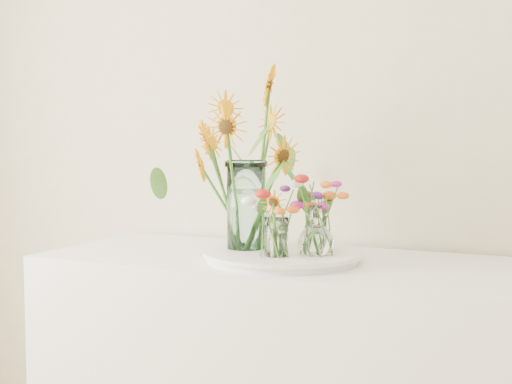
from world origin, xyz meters
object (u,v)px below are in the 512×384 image
Objects in this scene: tray at (282,257)px; mason_jar at (246,205)px; small_vase_a at (276,238)px; small_vase_b at (316,231)px; small_vase_c at (316,233)px.

mason_jar is at bearing -179.90° from tray.
small_vase_b reaches higher than small_vase_a.
small_vase_b is at bearing -12.13° from tray.
tray is 3.03× the size of small_vase_b.
small_vase_b reaches higher than tray.
tray is 3.82× the size of small_vase_a.
tray is at bearing -136.97° from small_vase_c.
small_vase_b is (0.11, -0.02, 0.09)m from tray.
small_vase_c reaches higher than tray.
mason_jar is at bearing 174.05° from small_vase_b.
mason_jar is 0.18m from small_vase_a.
small_vase_c is at bearing 20.80° from mason_jar.
mason_jar reaches higher than tray.
mason_jar is at bearing -159.20° from small_vase_c.
small_vase_b is at bearing -5.95° from mason_jar.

